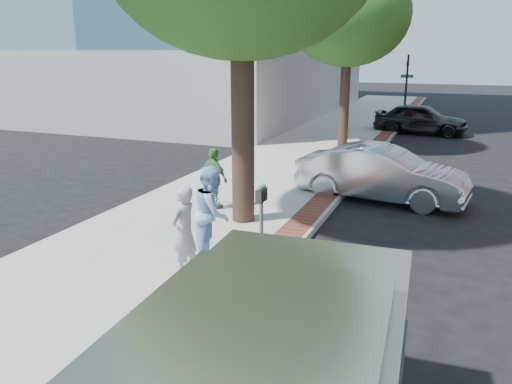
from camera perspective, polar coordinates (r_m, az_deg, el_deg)
The scene contains 13 objects.
ground at distance 9.95m, azimuth -2.62°, elevation -7.71°, with size 120.00×120.00×0.00m, color black.
sidewalk at distance 17.57m, azimuth 3.78°, elevation 2.96°, with size 5.00×60.00×0.15m, color #9E9991.
brick_strip at distance 17.01m, azimuth 10.84°, elevation 2.56°, with size 0.60×60.00×0.01m, color brown.
curb at distance 16.97m, azimuth 11.99°, elevation 2.18°, with size 0.10×60.00×0.15m, color gray.
office_base at distance 34.70m, azimuth -7.22°, elevation 12.41°, with size 18.20×22.20×4.00m, color gray.
signal_near at distance 30.47m, azimuth 16.82°, elevation 11.90°, with size 0.70×0.15×3.80m.
tree_far at distance 20.78m, azimuth 10.52°, elevation 19.21°, with size 4.80×4.80×7.14m.
parking_meter at distance 9.20m, azimuth 0.62°, elevation -1.65°, with size 0.12×0.32×1.47m.
person_gray at distance 8.78m, azimuth -8.28°, elevation -4.41°, with size 0.59×0.39×1.61m, color #A5A4A9.
person_officer at distance 9.41m, azimuth -5.00°, elevation -2.35°, with size 0.87×0.68×1.79m, color #9CBDF1.
person_green at distance 12.43m, azimuth -4.81°, elevation 1.55°, with size 0.90×0.37×1.54m, color #4C8B3F.
sedan_silver at distance 14.02m, azimuth 14.15°, elevation 2.04°, with size 1.58×4.54×1.49m, color #B5B7BC.
bg_car at distance 26.23m, azimuth 18.29°, elevation 7.96°, with size 1.78×4.42×1.51m, color black.
Camera 1 is at (3.83, -8.28, 3.96)m, focal length 35.00 mm.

